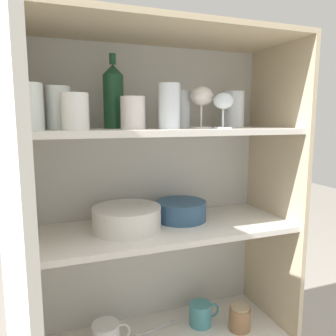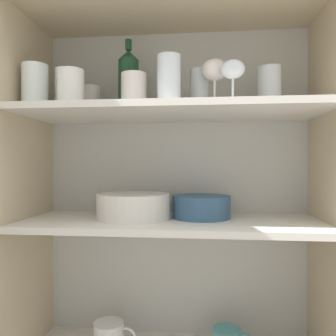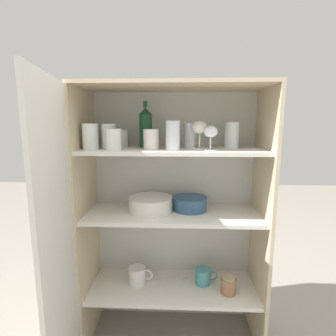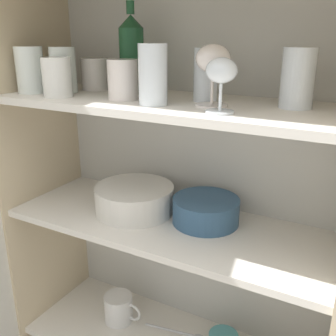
{
  "view_description": "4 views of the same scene",
  "coord_description": "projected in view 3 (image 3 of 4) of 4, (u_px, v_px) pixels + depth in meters",
  "views": [
    {
      "loc": [
        -0.37,
        -0.9,
        1.13
      ],
      "look_at": [
        0.04,
        0.21,
        0.95
      ],
      "focal_mm": 35.0,
      "sensor_mm": 36.0,
      "label": 1
    },
    {
      "loc": [
        0.09,
        -0.86,
        0.92
      ],
      "look_at": [
        -0.01,
        0.16,
        0.91
      ],
      "focal_mm": 35.0,
      "sensor_mm": 36.0,
      "label": 2
    },
    {
      "loc": [
        0.03,
        -1.2,
        1.23
      ],
      "look_at": [
        -0.03,
        0.22,
        0.99
      ],
      "focal_mm": 28.0,
      "sensor_mm": 36.0,
      "label": 3
    },
    {
      "loc": [
        0.49,
        -0.72,
        1.26
      ],
      "look_at": [
        0.01,
        0.15,
        0.92
      ],
      "focal_mm": 42.0,
      "sensor_mm": 36.0,
      "label": 4
    }
  ],
  "objects": [
    {
      "name": "tumbler_glass_5",
      "position": [
        113.0,
        139.0,
        1.28
      ],
      "size": [
        0.08,
        0.08,
        0.1
      ],
      "color": "white",
      "rests_on": "shelf_board_upper"
    },
    {
      "name": "cupboard_door",
      "position": [
        60.0,
        258.0,
        1.04
      ],
      "size": [
        0.11,
        0.48,
        1.41
      ],
      "color": "silver",
      "rests_on": "ground_plane"
    },
    {
      "name": "storage_jar",
      "position": [
        228.0,
        285.0,
        1.44
      ],
      "size": [
        0.08,
        0.08,
        0.1
      ],
      "color": "#99704C",
      "rests_on": "shelf_board_lower"
    },
    {
      "name": "shelf_board_lower",
      "position": [
        173.0,
        288.0,
        1.51
      ],
      "size": [
        0.94,
        0.34,
        0.02
      ],
      "primitive_type": "cube",
      "color": "silver"
    },
    {
      "name": "plate_stack_white",
      "position": [
        151.0,
        204.0,
        1.44
      ],
      "size": [
        0.24,
        0.24,
        0.08
      ],
      "color": "silver",
      "rests_on": "shelf_board_middle"
    },
    {
      "name": "cupboard_side_left",
      "position": [
        87.0,
        219.0,
        1.46
      ],
      "size": [
        0.02,
        0.38,
        1.41
      ],
      "primitive_type": "cube",
      "color": "#CCB793",
      "rests_on": "ground_plane"
    },
    {
      "name": "tumbler_glass_2",
      "position": [
        173.0,
        136.0,
        1.28
      ],
      "size": [
        0.07,
        0.07,
        0.14
      ],
      "color": "white",
      "rests_on": "shelf_board_upper"
    },
    {
      "name": "wine_bottle",
      "position": [
        146.0,
        127.0,
        1.42
      ],
      "size": [
        0.07,
        0.07,
        0.25
      ],
      "color": "#194728",
      "rests_on": "shelf_board_upper"
    },
    {
      "name": "wine_glass_0",
      "position": [
        211.0,
        133.0,
        1.25
      ],
      "size": [
        0.07,
        0.07,
        0.12
      ],
      "color": "white",
      "rests_on": "shelf_board_upper"
    },
    {
      "name": "tumbler_glass_3",
      "position": [
        121.0,
        139.0,
        1.44
      ],
      "size": [
        0.08,
        0.08,
        0.09
      ],
      "color": "silver",
      "rests_on": "shelf_board_upper"
    },
    {
      "name": "cupboard_top_panel",
      "position": [
        173.0,
        86.0,
        1.32
      ],
      "size": [
        0.97,
        0.38,
        0.02
      ],
      "primitive_type": "cube",
      "color": "#CCB793",
      "rests_on": "cupboard_side_left"
    },
    {
      "name": "coffee_mug_primary",
      "position": [
        137.0,
        275.0,
        1.53
      ],
      "size": [
        0.14,
        0.1,
        0.1
      ],
      "color": "white",
      "rests_on": "shelf_board_lower"
    },
    {
      "name": "shelf_board_middle",
      "position": [
        173.0,
        214.0,
        1.43
      ],
      "size": [
        0.94,
        0.34,
        0.02
      ],
      "primitive_type": "cube",
      "color": "silver"
    },
    {
      "name": "wine_glass_1",
      "position": [
        200.0,
        129.0,
        1.32
      ],
      "size": [
        0.08,
        0.08,
        0.14
      ],
      "color": "silver",
      "rests_on": "shelf_board_upper"
    },
    {
      "name": "tumbler_glass_0",
      "position": [
        232.0,
        135.0,
        1.39
      ],
      "size": [
        0.08,
        0.08,
        0.14
      ],
      "color": "white",
      "rests_on": "shelf_board_upper"
    },
    {
      "name": "tumbler_glass_4",
      "position": [
        190.0,
        136.0,
        1.39
      ],
      "size": [
        0.06,
        0.06,
        0.13
      ],
      "color": "white",
      "rests_on": "shelf_board_upper"
    },
    {
      "name": "serving_spoon",
      "position": [
        174.0,
        279.0,
        1.57
      ],
      "size": [
        0.21,
        0.05,
        0.01
      ],
      "color": "silver",
      "rests_on": "shelf_board_lower"
    },
    {
      "name": "shelf_board_upper",
      "position": [
        173.0,
        150.0,
        1.37
      ],
      "size": [
        0.94,
        0.34,
        0.02
      ],
      "primitive_type": "cube",
      "color": "silver"
    },
    {
      "name": "tumbler_glass_7",
      "position": [
        151.0,
        139.0,
        1.32
      ],
      "size": [
        0.08,
        0.08,
        0.1
      ],
      "color": "silver",
      "rests_on": "shelf_board_upper"
    },
    {
      "name": "coffee_mug_extra_1",
      "position": [
        203.0,
        276.0,
        1.52
      ],
      "size": [
        0.13,
        0.09,
        0.09
      ],
      "color": "teal",
      "rests_on": "shelf_board_lower"
    },
    {
      "name": "tumbler_glass_1",
      "position": [
        90.0,
        137.0,
        1.31
      ],
      "size": [
        0.08,
        0.08,
        0.13
      ],
      "color": "white",
      "rests_on": "shelf_board_upper"
    },
    {
      "name": "cupboard_back_panel",
      "position": [
        174.0,
        210.0,
        1.61
      ],
      "size": [
        0.97,
        0.02,
        1.41
      ],
      "primitive_type": "cube",
      "color": "silver",
      "rests_on": "ground_plane"
    },
    {
      "name": "cupboard_side_right",
      "position": [
        261.0,
        222.0,
        1.42
      ],
      "size": [
        0.02,
        0.38,
        1.41
      ],
      "primitive_type": "cube",
      "color": "#CCB793",
      "rests_on": "ground_plane"
    },
    {
      "name": "mixing_bowl_large",
      "position": [
        190.0,
        203.0,
        1.47
      ],
      "size": [
        0.19,
        0.19,
        0.07
      ],
      "color": "#33567A",
      "rests_on": "shelf_board_middle"
    },
    {
      "name": "tumbler_glass_6",
      "position": [
        109.0,
        136.0,
        1.35
      ],
      "size": [
        0.07,
        0.07,
        0.13
      ],
      "color": "white",
      "rests_on": "shelf_board_upper"
    }
  ]
}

